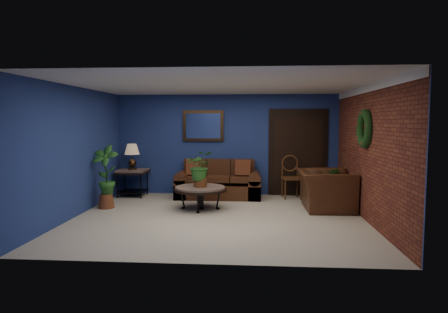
# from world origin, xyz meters

# --- Properties ---
(floor) EXTENTS (5.50, 5.50, 0.00)m
(floor) POSITION_xyz_m (0.00, 0.00, 0.00)
(floor) COLOR #BCB39C
(floor) RESTS_ON ground
(wall_back) EXTENTS (5.50, 0.04, 2.50)m
(wall_back) POSITION_xyz_m (0.00, 2.50, 1.25)
(wall_back) COLOR navy
(wall_back) RESTS_ON ground
(wall_left) EXTENTS (0.04, 5.00, 2.50)m
(wall_left) POSITION_xyz_m (-2.75, 0.00, 1.25)
(wall_left) COLOR navy
(wall_left) RESTS_ON ground
(wall_right_brick) EXTENTS (0.04, 5.00, 2.50)m
(wall_right_brick) POSITION_xyz_m (2.75, 0.00, 1.25)
(wall_right_brick) COLOR brown
(wall_right_brick) RESTS_ON ground
(ceiling) EXTENTS (5.50, 5.00, 0.02)m
(ceiling) POSITION_xyz_m (0.00, 0.00, 2.50)
(ceiling) COLOR silver
(ceiling) RESTS_ON wall_back
(crown_molding) EXTENTS (0.03, 5.00, 0.14)m
(crown_molding) POSITION_xyz_m (2.72, 0.00, 2.43)
(crown_molding) COLOR white
(crown_molding) RESTS_ON wall_right_brick
(wall_mirror) EXTENTS (1.02, 0.06, 0.77)m
(wall_mirror) POSITION_xyz_m (-0.60, 2.46, 1.72)
(wall_mirror) COLOR #462F18
(wall_mirror) RESTS_ON wall_back
(closet_door) EXTENTS (1.44, 0.06, 2.18)m
(closet_door) POSITION_xyz_m (1.75, 2.47, 1.05)
(closet_door) COLOR black
(closet_door) RESTS_ON wall_back
(wreath) EXTENTS (0.16, 0.72, 0.72)m
(wreath) POSITION_xyz_m (2.69, 0.05, 1.70)
(wreath) COLOR black
(wreath) RESTS_ON wall_right_brick
(sofa) EXTENTS (2.03, 0.88, 0.91)m
(sofa) POSITION_xyz_m (-0.18, 2.08, 0.30)
(sofa) COLOR #472714
(sofa) RESTS_ON ground
(coffee_table) EXTENTS (1.10, 1.10, 0.47)m
(coffee_table) POSITION_xyz_m (-0.45, 0.71, 0.42)
(coffee_table) COLOR #57534C
(coffee_table) RESTS_ON ground
(end_table) EXTENTS (0.72, 0.72, 0.66)m
(end_table) POSITION_xyz_m (-2.30, 2.05, 0.51)
(end_table) COLOR #57534C
(end_table) RESTS_ON ground
(table_lamp) EXTENTS (0.36, 0.36, 0.60)m
(table_lamp) POSITION_xyz_m (-2.30, 2.05, 1.05)
(table_lamp) COLOR #462F18
(table_lamp) RESTS_ON end_table
(side_chair) EXTENTS (0.49, 0.49, 1.03)m
(side_chair) POSITION_xyz_m (1.55, 2.13, 0.58)
(side_chair) COLOR #522D17
(side_chair) RESTS_ON ground
(armchair) EXTENTS (1.11, 1.26, 0.81)m
(armchair) POSITION_xyz_m (2.15, 0.89, 0.41)
(armchair) COLOR #472714
(armchair) RESTS_ON ground
(coffee_plant) EXTENTS (0.65, 0.60, 0.75)m
(coffee_plant) POSITION_xyz_m (-0.45, 0.71, 0.89)
(coffee_plant) COLOR brown
(coffee_plant) RESTS_ON coffee_table
(floor_plant) EXTENTS (0.42, 0.36, 0.82)m
(floor_plant) POSITION_xyz_m (2.35, 1.30, 0.43)
(floor_plant) COLOR brown
(floor_plant) RESTS_ON ground
(tall_plant) EXTENTS (0.64, 0.50, 1.34)m
(tall_plant) POSITION_xyz_m (-2.45, 0.68, 0.72)
(tall_plant) COLOR brown
(tall_plant) RESTS_ON ground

